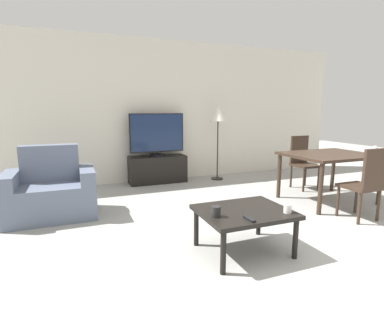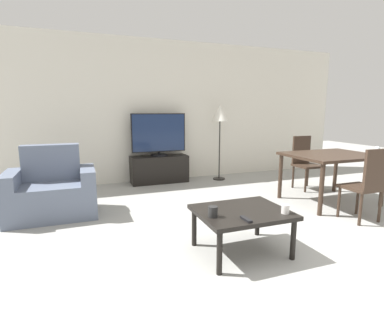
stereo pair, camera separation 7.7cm
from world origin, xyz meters
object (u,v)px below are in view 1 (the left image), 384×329
Objects in this scene: dining_chair_far at (302,160)px; wine_glass_left at (375,149)px; tv at (157,135)px; tv_stand at (158,169)px; remote_primary at (249,219)px; coffee_table at (244,215)px; dining_table at (329,159)px; dining_chair_near at (366,181)px; cup_white_near at (288,208)px; floor_lamp at (218,116)px; cup_colored_far at (216,212)px; armchair at (51,193)px.

dining_chair_far reaches higher than wine_glass_left.
tv is 2.69m from dining_chair_far.
tv_stand is at bearing 150.33° from dining_chair_far.
tv is at bearing 88.76° from remote_primary.
dining_table is (2.07, 0.99, 0.28)m from coffee_table.
dining_chair_far is 3.14m from remote_primary.
dining_chair_near and dining_chair_far have the same top height.
tv reaches higher than remote_primary.
dining_chair_near reaches higher than dining_table.
remote_primary is 1.78× the size of cup_white_near.
dining_table is 2.51m from remote_primary.
tv is 0.70× the size of floor_lamp.
coffee_table is at bearing 11.91° from cup_colored_far.
dining_chair_far is (2.28, 1.79, 0.13)m from coffee_table.
coffee_table is (0.03, -3.11, 0.12)m from tv_stand.
coffee_table is 2.91m from dining_chair_far.
cup_colored_far is at bearing -173.36° from dining_chair_near.
cup_colored_far is (-2.41, -1.06, -0.18)m from dining_table.
dining_chair_far is (2.31, -1.32, -0.42)m from tv.
wine_glass_left is at bearing 17.82° from remote_primary.
tv is 3.38m from cup_white_near.
cup_white_near is 2.31m from wine_glass_left.
wine_glass_left is (0.41, -0.41, 0.18)m from dining_table.
dining_table is at bearing 29.70° from remote_primary.
dining_chair_far is (4.09, 0.01, 0.18)m from armchair.
dining_chair_near is 2.00m from remote_primary.
tv_stand is 12.88× the size of cup_white_near.
remote_primary is (-2.39, -2.04, -0.07)m from dining_chair_far.
floor_lamp is at bearing 68.39° from coffee_table.
tv is 3.16m from coffee_table.
tv_stand is at bearing 84.42° from cup_colored_far.
cup_white_near is at bearing -134.12° from dining_chair_far.
cup_white_near is at bearing -43.13° from armchair.
dining_table is 1.34× the size of dining_chair_far.
coffee_table is (0.03, -3.11, -0.54)m from tv.
remote_primary is at bearing -36.74° from cup_colored_far.
dining_chair_near is at bearing -76.14° from floor_lamp.
dining_table reaches higher than cup_white_near.
cup_colored_far is (-0.24, 0.18, 0.04)m from remote_primary.
armchair is at bearing 168.44° from dining_table.
dining_table reaches higher than remote_primary.
tv_stand is at bearing 90.00° from tv.
dining_chair_near reaches higher than wine_glass_left.
coffee_table is at bearing -174.34° from dining_chair_near.
dining_table is (2.10, -2.12, 0.40)m from tv_stand.
dining_chair_far is (0.44, 1.61, 0.00)m from dining_chair_near.
floor_lamp is at bearing 68.35° from remote_primary.
dining_table is 0.84× the size of floor_lamp.
armchair reaches higher than coffee_table.
armchair is 2.22m from tv_stand.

